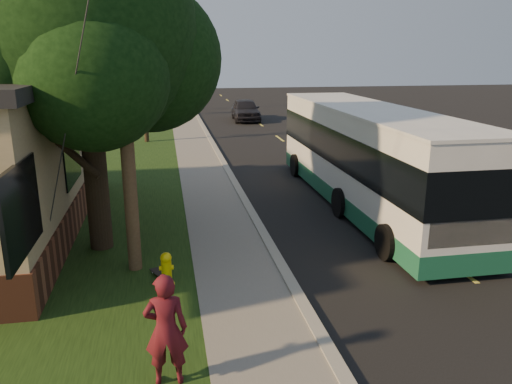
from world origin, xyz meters
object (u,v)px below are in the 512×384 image
traffic_signal (198,72)px  distant_car (246,110)px  bare_tree_far (156,90)px  skateboarder (166,330)px  transit_bus (368,155)px  utility_pole (121,62)px  fire_hydrant (166,269)px  skateboard_main (161,275)px  bare_tree_near (145,103)px  leafy_tree (86,36)px

traffic_signal → distant_car: traffic_signal is taller
bare_tree_far → skateboarder: size_ratio=2.31×
transit_bus → skateboarder: transit_bus is taller
utility_pole → transit_bus: 8.62m
traffic_signal → fire_hydrant: bearing=-95.2°
fire_hydrant → skateboard_main: 0.53m
bare_tree_near → bare_tree_far: size_ratio=1.07×
bare_tree_far → skateboard_main: 29.64m
bare_tree_near → skateboard_main: bare_tree_near is taller
utility_pole → skateboard_main: bearing=-44.9°
traffic_signal → transit_bus: size_ratio=0.47×
leafy_tree → bare_tree_near: leafy_tree is taller
utility_pole → leafy_tree: utility_pole is taller
leafy_tree → bare_tree_far: 27.56m
utility_pole → transit_bus: bearing=28.4°
bare_tree_far → distant_car: bare_tree_far is taller
distant_car → skateboarder: bearing=-98.3°
utility_pole → leafy_tree: bearing=117.6°
leafy_tree → utility_pole: bearing=-62.4°
bare_tree_near → skateboard_main: size_ratio=5.34×
skateboarder → bare_tree_near: bearing=-85.2°
utility_pole → bare_tree_far: utility_pole is taller
skateboarder → traffic_signal: bearing=-92.4°
bare_tree_far → fire_hydrant: bearing=-89.2°
fire_hydrant → bare_tree_far: bearing=90.8°
skateboard_main → skateboarder: bearing=-88.3°
skateboarder → skateboard_main: skateboarder is taller
utility_pole → bare_tree_near: size_ratio=2.11×
utility_pole → traffic_signal: size_ratio=1.65×
traffic_signal → transit_bus: 29.38m
skateboard_main → fire_hydrant: bearing=-73.2°
bare_tree_near → transit_bus: bare_tree_near is taller
utility_pole → skateboarder: utility_pole is taller
leafy_tree → skateboard_main: 5.70m
traffic_signal → distant_car: (2.82, -7.88, -2.38)m
bare_tree_near → skateboard_main: bearing=-87.5°
skateboarder → fire_hydrant: bearing=-87.8°
bare_tree_far → transit_bus: size_ratio=0.35×
utility_pole → bare_tree_far: 29.13m
traffic_signal → skateboarder: (-3.12, -37.24, -2.22)m
bare_tree_near → bare_tree_far: bare_tree_near is taller
leafy_tree → skateboard_main: (1.44, -2.23, -5.04)m
bare_tree_far → skateboard_main: size_ratio=5.00×
fire_hydrant → leafy_tree: leafy_tree is taller
distant_car → bare_tree_near: bearing=-126.9°
bare_tree_far → transit_bus: 26.07m
fire_hydrant → bare_tree_near: bearing=92.9°
transit_bus → skateboard_main: transit_bus is taller
fire_hydrant → skateboard_main: size_ratio=0.92×
utility_pole → skateboarder: 5.66m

